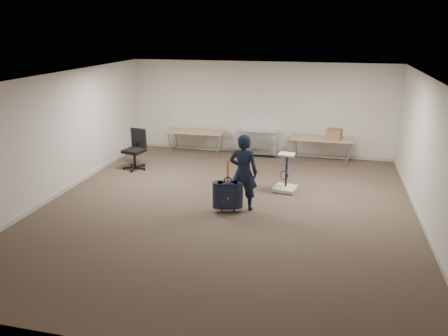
# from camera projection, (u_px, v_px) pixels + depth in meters

# --- Properties ---
(ground) EXTENTS (9.00, 9.00, 0.00)m
(ground) POSITION_uv_depth(u_px,v_px,m) (226.00, 208.00, 9.52)
(ground) COLOR #423328
(ground) RESTS_ON ground
(room_shell) EXTENTS (8.00, 9.00, 9.00)m
(room_shell) POSITION_uv_depth(u_px,v_px,m) (239.00, 185.00, 10.79)
(room_shell) COLOR silver
(room_shell) RESTS_ON ground
(folding_table_left) EXTENTS (1.80, 0.75, 0.73)m
(folding_table_left) POSITION_uv_depth(u_px,v_px,m) (196.00, 132.00, 13.39)
(folding_table_left) COLOR #927659
(folding_table_left) RESTS_ON ground
(folding_table_right) EXTENTS (1.80, 0.75, 0.73)m
(folding_table_right) POSITION_uv_depth(u_px,v_px,m) (322.00, 140.00, 12.54)
(folding_table_right) COLOR #927659
(folding_table_right) RESTS_ON ground
(wire_shelf) EXTENTS (1.22, 0.47, 0.80)m
(wire_shelf) POSITION_uv_depth(u_px,v_px,m) (258.00, 142.00, 13.27)
(wire_shelf) COLOR silver
(wire_shelf) RESTS_ON ground
(person) EXTENTS (0.62, 0.42, 1.67)m
(person) POSITION_uv_depth(u_px,v_px,m) (243.00, 172.00, 9.25)
(person) COLOR black
(person) RESTS_ON ground
(suitcase) EXTENTS (0.46, 0.34, 1.13)m
(suitcase) POSITION_uv_depth(u_px,v_px,m) (228.00, 195.00, 9.23)
(suitcase) COLOR black
(suitcase) RESTS_ON ground
(office_chair) EXTENTS (0.67, 0.67, 1.10)m
(office_chair) POSITION_uv_depth(u_px,v_px,m) (135.00, 157.00, 12.09)
(office_chair) COLOR black
(office_chair) RESTS_ON ground
(equipment_cart) EXTENTS (0.58, 0.58, 0.93)m
(equipment_cart) POSITION_uv_depth(u_px,v_px,m) (285.00, 181.00, 10.46)
(equipment_cart) COLOR beige
(equipment_cart) RESTS_ON ground
(cardboard_box) EXTENTS (0.46, 0.39, 0.30)m
(cardboard_box) POSITION_uv_depth(u_px,v_px,m) (334.00, 134.00, 12.34)
(cardboard_box) COLOR olive
(cardboard_box) RESTS_ON folding_table_right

